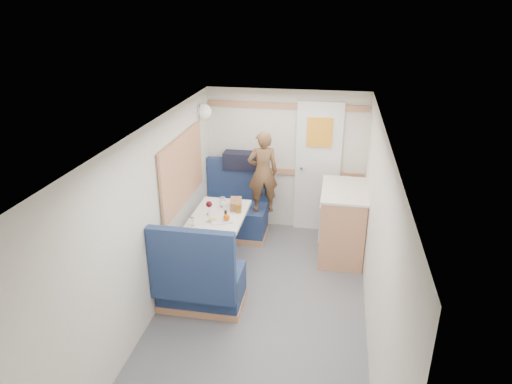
% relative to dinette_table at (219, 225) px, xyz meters
% --- Properties ---
extents(floor, '(4.50, 4.50, 0.00)m').
position_rel_dinette_table_xyz_m(floor, '(0.65, -1.00, -0.57)').
color(floor, '#515156').
rests_on(floor, ground).
extents(ceiling, '(4.50, 4.50, 0.00)m').
position_rel_dinette_table_xyz_m(ceiling, '(0.65, -1.00, 1.43)').
color(ceiling, silver).
rests_on(ceiling, wall_back).
extents(wall_back, '(2.20, 0.02, 2.00)m').
position_rel_dinette_table_xyz_m(wall_back, '(0.65, 1.25, 0.43)').
color(wall_back, silver).
rests_on(wall_back, floor).
extents(wall_left, '(0.02, 4.50, 2.00)m').
position_rel_dinette_table_xyz_m(wall_left, '(-0.45, -1.00, 0.43)').
color(wall_left, silver).
rests_on(wall_left, floor).
extents(wall_right, '(0.02, 4.50, 2.00)m').
position_rel_dinette_table_xyz_m(wall_right, '(1.75, -1.00, 0.43)').
color(wall_right, silver).
rests_on(wall_right, floor).
extents(oak_trim_low, '(2.15, 0.02, 0.08)m').
position_rel_dinette_table_xyz_m(oak_trim_low, '(0.65, 1.23, 0.28)').
color(oak_trim_low, '#AB704D').
rests_on(oak_trim_low, wall_back).
extents(oak_trim_high, '(2.15, 0.02, 0.08)m').
position_rel_dinette_table_xyz_m(oak_trim_high, '(0.65, 1.23, 1.21)').
color(oak_trim_high, '#AB704D').
rests_on(oak_trim_high, wall_back).
extents(side_window, '(0.04, 1.30, 0.72)m').
position_rel_dinette_table_xyz_m(side_window, '(-0.43, 0.00, 0.68)').
color(side_window, '#ACB79C').
rests_on(side_window, wall_left).
extents(rear_door, '(0.62, 0.12, 1.86)m').
position_rel_dinette_table_xyz_m(rear_door, '(1.10, 1.22, 0.41)').
color(rear_door, white).
rests_on(rear_door, wall_back).
extents(dinette_table, '(0.62, 0.92, 0.72)m').
position_rel_dinette_table_xyz_m(dinette_table, '(0.00, 0.00, 0.00)').
color(dinette_table, white).
rests_on(dinette_table, floor).
extents(bench_far, '(0.90, 0.59, 1.05)m').
position_rel_dinette_table_xyz_m(bench_far, '(-0.00, 0.86, -0.27)').
color(bench_far, '#172649').
rests_on(bench_far, floor).
extents(bench_near, '(0.90, 0.59, 1.05)m').
position_rel_dinette_table_xyz_m(bench_near, '(-0.00, -0.86, -0.27)').
color(bench_near, '#172649').
rests_on(bench_near, floor).
extents(ledge, '(0.90, 0.14, 0.04)m').
position_rel_dinette_table_xyz_m(ledge, '(-0.00, 1.12, 0.31)').
color(ledge, '#AB704D').
rests_on(ledge, bench_far).
extents(dome_light, '(0.20, 0.20, 0.20)m').
position_rel_dinette_table_xyz_m(dome_light, '(-0.39, 0.85, 1.18)').
color(dome_light, white).
rests_on(dome_light, wall_left).
extents(galley_counter, '(0.57, 0.92, 0.92)m').
position_rel_dinette_table_xyz_m(galley_counter, '(1.47, 0.55, -0.10)').
color(galley_counter, '#AB704D').
rests_on(galley_counter, floor).
extents(person, '(0.47, 0.38, 1.11)m').
position_rel_dinette_table_xyz_m(person, '(0.41, 0.74, 0.44)').
color(person, brown).
rests_on(person, bench_far).
extents(duffel_bag, '(0.49, 0.24, 0.23)m').
position_rel_dinette_table_xyz_m(duffel_bag, '(0.04, 1.12, 0.45)').
color(duffel_bag, black).
rests_on(duffel_bag, ledge).
extents(tray, '(0.36, 0.40, 0.02)m').
position_rel_dinette_table_xyz_m(tray, '(0.05, -0.13, 0.16)').
color(tray, silver).
rests_on(tray, dinette_table).
extents(orange_fruit, '(0.07, 0.07, 0.07)m').
position_rel_dinette_table_xyz_m(orange_fruit, '(0.14, -0.19, 0.21)').
color(orange_fruit, orange).
rests_on(orange_fruit, tray).
extents(cheese_block, '(0.11, 0.08, 0.03)m').
position_rel_dinette_table_xyz_m(cheese_block, '(-0.02, -0.22, 0.19)').
color(cheese_block, '#D7C27C').
rests_on(cheese_block, tray).
extents(wine_glass, '(0.08, 0.08, 0.17)m').
position_rel_dinette_table_xyz_m(wine_glass, '(-0.11, -0.04, 0.28)').
color(wine_glass, white).
rests_on(wine_glass, dinette_table).
extents(tumbler_left, '(0.06, 0.06, 0.10)m').
position_rel_dinette_table_xyz_m(tumbler_left, '(-0.23, -0.37, 0.20)').
color(tumbler_left, white).
rests_on(tumbler_left, dinette_table).
extents(tumbler_mid, '(0.07, 0.07, 0.12)m').
position_rel_dinette_table_xyz_m(tumbler_mid, '(-0.01, 0.20, 0.21)').
color(tumbler_mid, silver).
rests_on(tumbler_mid, dinette_table).
extents(beer_glass, '(0.07, 0.07, 0.10)m').
position_rel_dinette_table_xyz_m(beer_glass, '(0.22, 0.07, 0.21)').
color(beer_glass, brown).
rests_on(beer_glass, dinette_table).
extents(pepper_grinder, '(0.03, 0.03, 0.09)m').
position_rel_dinette_table_xyz_m(pepper_grinder, '(0.11, -0.10, 0.20)').
color(pepper_grinder, black).
rests_on(pepper_grinder, dinette_table).
extents(salt_grinder, '(0.04, 0.04, 0.10)m').
position_rel_dinette_table_xyz_m(salt_grinder, '(0.05, 0.10, 0.20)').
color(salt_grinder, white).
rests_on(salt_grinder, dinette_table).
extents(bread_loaf, '(0.18, 0.27, 0.10)m').
position_rel_dinette_table_xyz_m(bread_loaf, '(0.16, 0.20, 0.21)').
color(bread_loaf, brown).
rests_on(bread_loaf, dinette_table).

